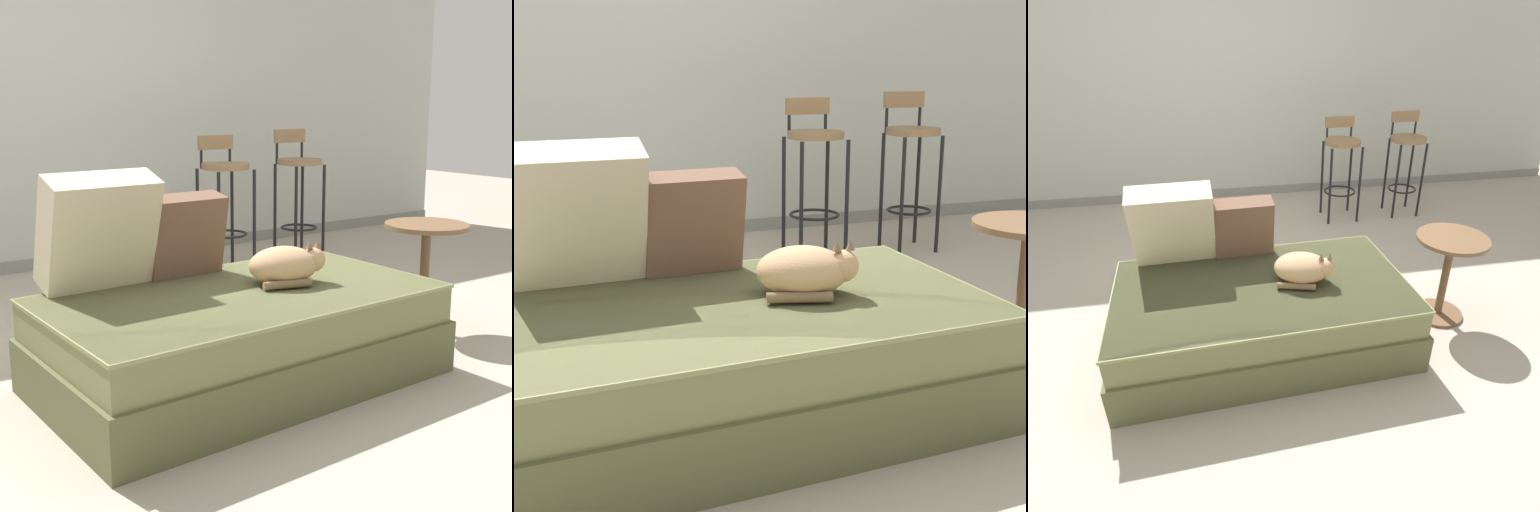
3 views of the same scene
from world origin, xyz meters
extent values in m
plane|color=#A89E8E|center=(0.00, 0.00, 0.00)|extent=(16.00, 16.00, 0.00)
cube|color=#B7BCB2|center=(0.00, 2.25, 1.30)|extent=(8.00, 0.10, 2.60)
cube|color=gray|center=(0.00, 2.20, 0.04)|extent=(8.00, 0.02, 0.09)
cube|color=brown|center=(0.00, -0.40, 0.12)|extent=(1.75, 1.04, 0.24)
cube|color=olive|center=(0.00, -0.40, 0.33)|extent=(1.71, 1.00, 0.18)
cube|color=#868C57|center=(0.00, -0.40, 0.40)|extent=(1.72, 1.01, 0.02)
cube|color=beige|center=(-0.49, -0.03, 0.67)|extent=(0.50, 0.34, 0.52)
cube|color=brown|center=(-0.06, -0.01, 0.61)|extent=(0.38, 0.21, 0.39)
ellipsoid|color=tan|center=(0.24, -0.40, 0.50)|extent=(0.37, 0.32, 0.17)
sphere|color=tan|center=(0.36, -0.45, 0.52)|extent=(0.11, 0.11, 0.11)
cone|color=brown|center=(0.33, -0.45, 0.59)|extent=(0.03, 0.03, 0.04)
cone|color=brown|center=(0.38, -0.45, 0.59)|extent=(0.03, 0.03, 0.04)
cylinder|color=brown|center=(0.19, -0.49, 0.44)|extent=(0.22, 0.10, 0.04)
cylinder|color=black|center=(0.89, 1.23, 0.37)|extent=(0.02, 0.02, 0.74)
cylinder|color=black|center=(1.19, 1.23, 0.37)|extent=(0.02, 0.02, 0.74)
cylinder|color=black|center=(0.89, 1.53, 0.37)|extent=(0.02, 0.02, 0.74)
cylinder|color=black|center=(1.19, 1.53, 0.37)|extent=(0.02, 0.02, 0.74)
torus|color=black|center=(1.04, 1.38, 0.28)|extent=(0.31, 0.31, 0.02)
cylinder|color=olive|center=(1.04, 1.38, 0.76)|extent=(0.34, 0.34, 0.04)
cylinder|color=black|center=(0.92, 1.51, 0.83)|extent=(0.02, 0.02, 0.18)
cylinder|color=black|center=(1.16, 1.51, 0.83)|extent=(0.02, 0.02, 0.18)
cube|color=olive|center=(1.04, 1.51, 0.92)|extent=(0.28, 0.03, 0.10)
cylinder|color=black|center=(1.57, 1.25, 0.37)|extent=(0.02, 0.02, 0.74)
cylinder|color=black|center=(1.83, 1.25, 0.37)|extent=(0.02, 0.02, 0.74)
cylinder|color=black|center=(1.57, 1.51, 0.37)|extent=(0.02, 0.02, 0.74)
cylinder|color=black|center=(1.83, 1.51, 0.37)|extent=(0.02, 0.02, 0.74)
torus|color=black|center=(1.70, 1.38, 0.26)|extent=(0.28, 0.28, 0.02)
cylinder|color=olive|center=(1.70, 1.38, 0.76)|extent=(0.34, 0.34, 0.04)
cylinder|color=black|center=(1.58, 1.51, 0.85)|extent=(0.02, 0.02, 0.21)
cylinder|color=black|center=(1.82, 1.51, 0.85)|extent=(0.02, 0.02, 0.21)
cube|color=olive|center=(1.70, 1.51, 0.95)|extent=(0.28, 0.03, 0.10)
cylinder|color=brown|center=(1.21, -0.35, 0.28)|extent=(0.05, 0.05, 0.56)
cylinder|color=brown|center=(1.21, -0.35, 0.01)|extent=(0.32, 0.32, 0.02)
cylinder|color=brown|center=(1.21, -0.35, 0.57)|extent=(0.44, 0.44, 0.02)
camera|label=1|loc=(-1.63, -2.89, 1.23)|focal=50.00mm
camera|label=2|loc=(-0.66, -2.56, 1.20)|focal=50.00mm
camera|label=3|loc=(-0.27, -2.49, 1.75)|focal=30.00mm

